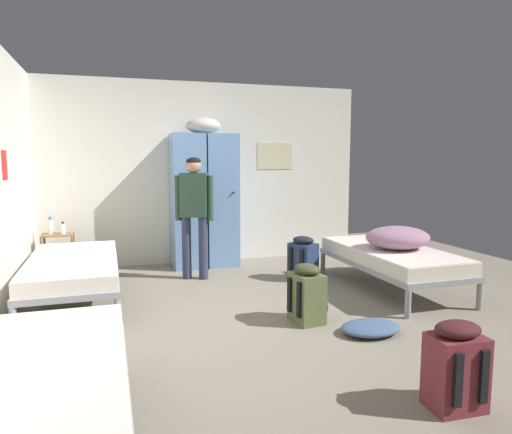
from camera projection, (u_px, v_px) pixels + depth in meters
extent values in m
plane|color=gray|center=(265.00, 321.00, 4.37)|extent=(8.64, 8.64, 0.00)
cube|color=silver|center=(205.00, 173.00, 6.78)|extent=(4.69, 0.06, 2.59)
cube|color=beige|center=(275.00, 156.00, 7.04)|extent=(0.55, 0.01, 0.40)
cube|color=red|center=(4.00, 165.00, 4.39)|extent=(0.01, 0.20, 0.28)
cube|color=#6B93C6|center=(188.00, 201.00, 6.45)|extent=(0.44, 0.52, 1.85)
cylinder|color=black|center=(200.00, 193.00, 6.21)|extent=(0.02, 0.03, 0.02)
cube|color=#6B93C6|center=(220.00, 200.00, 6.58)|extent=(0.44, 0.52, 1.85)
cylinder|color=black|center=(234.00, 193.00, 6.34)|extent=(0.02, 0.03, 0.02)
ellipsoid|color=beige|center=(203.00, 126.00, 6.39)|extent=(0.48, 0.36, 0.22)
cylinder|color=brown|center=(42.00, 260.00, 5.71)|extent=(0.03, 0.03, 0.55)
cylinder|color=brown|center=(73.00, 258.00, 5.82)|extent=(0.03, 0.03, 0.55)
cylinder|color=brown|center=(45.00, 256.00, 5.97)|extent=(0.03, 0.03, 0.55)
cylinder|color=brown|center=(74.00, 254.00, 6.07)|extent=(0.03, 0.03, 0.55)
cube|color=brown|center=(59.00, 263.00, 5.90)|extent=(0.38, 0.30, 0.02)
cube|color=brown|center=(58.00, 235.00, 5.86)|extent=(0.38, 0.30, 0.02)
cylinder|color=gray|center=(13.00, 323.00, 3.90)|extent=(0.06, 0.06, 0.28)
cylinder|color=gray|center=(118.00, 313.00, 4.16)|extent=(0.06, 0.06, 0.28)
cylinder|color=gray|center=(42.00, 272.00, 5.64)|extent=(0.06, 0.06, 0.28)
cylinder|color=gray|center=(115.00, 267.00, 5.89)|extent=(0.06, 0.06, 0.28)
cube|color=gray|center=(74.00, 274.00, 4.88)|extent=(0.90, 1.90, 0.06)
cube|color=silver|center=(73.00, 265.00, 4.87)|extent=(0.87, 1.84, 0.14)
cube|color=white|center=(73.00, 258.00, 4.86)|extent=(0.86, 1.82, 0.01)
cylinder|color=gray|center=(120.00, 351.00, 3.34)|extent=(0.06, 0.06, 0.28)
cube|color=gray|center=(36.00, 401.00, 2.32)|extent=(0.90, 1.90, 0.06)
cube|color=beige|center=(35.00, 382.00, 2.31)|extent=(0.87, 1.84, 0.14)
cube|color=silver|center=(34.00, 367.00, 2.30)|extent=(0.86, 1.82, 0.01)
cylinder|color=gray|center=(378.00, 259.00, 6.40)|extent=(0.06, 0.06, 0.28)
cylinder|color=gray|center=(323.00, 263.00, 6.15)|extent=(0.06, 0.06, 0.28)
cylinder|color=gray|center=(479.00, 296.00, 4.66)|extent=(0.06, 0.06, 0.28)
cylinder|color=gray|center=(408.00, 304.00, 4.41)|extent=(0.06, 0.06, 0.28)
cube|color=gray|center=(391.00, 263.00, 5.39)|extent=(0.90, 1.90, 0.06)
cube|color=beige|center=(391.00, 255.00, 5.37)|extent=(0.87, 1.84, 0.14)
cube|color=silver|center=(391.00, 248.00, 5.36)|extent=(0.86, 1.82, 0.01)
ellipsoid|color=gray|center=(398.00, 238.00, 5.29)|extent=(0.74, 0.64, 0.26)
cylinder|color=#2D334C|center=(203.00, 248.00, 5.84)|extent=(0.12, 0.12, 0.79)
cylinder|color=#2D334C|center=(187.00, 248.00, 5.86)|extent=(0.12, 0.12, 0.79)
cube|color=#284233|center=(194.00, 195.00, 5.77)|extent=(0.38, 0.30, 0.54)
cylinder|color=#284233|center=(210.00, 198.00, 5.76)|extent=(0.08, 0.08, 0.56)
cylinder|color=#284233|center=(178.00, 198.00, 5.79)|extent=(0.08, 0.08, 0.56)
sphere|color=tan|center=(194.00, 166.00, 5.72)|extent=(0.19, 0.19, 0.19)
ellipsoid|color=black|center=(194.00, 162.00, 5.71)|extent=(0.18, 0.18, 0.11)
cylinder|color=silver|center=(50.00, 227.00, 5.84)|extent=(0.07, 0.07, 0.18)
cylinder|color=#2666B2|center=(50.00, 218.00, 5.83)|extent=(0.04, 0.04, 0.03)
cylinder|color=white|center=(63.00, 229.00, 5.83)|extent=(0.05, 0.05, 0.13)
cylinder|color=black|center=(63.00, 223.00, 5.82)|extent=(0.03, 0.03, 0.03)
cube|color=#566038|center=(307.00, 298.00, 4.31)|extent=(0.28, 0.35, 0.46)
ellipsoid|color=#383D23|center=(320.00, 304.00, 4.38)|extent=(0.11, 0.25, 0.20)
ellipsoid|color=#383D23|center=(307.00, 269.00, 4.28)|extent=(0.25, 0.31, 0.10)
cube|color=black|center=(299.00, 300.00, 4.17)|extent=(0.03, 0.05, 0.32)
cube|color=black|center=(289.00, 295.00, 4.33)|extent=(0.03, 0.05, 0.32)
cube|color=maroon|center=(455.00, 372.00, 2.81)|extent=(0.33, 0.26, 0.46)
ellipsoid|color=#42191E|center=(439.00, 374.00, 2.96)|extent=(0.24, 0.09, 0.20)
ellipsoid|color=#42191E|center=(458.00, 329.00, 2.78)|extent=(0.30, 0.23, 0.10)
cube|color=black|center=(484.00, 377.00, 2.70)|extent=(0.05, 0.03, 0.32)
cube|color=black|center=(458.00, 381.00, 2.65)|extent=(0.05, 0.03, 0.32)
cube|color=navy|center=(303.00, 261.00, 5.84)|extent=(0.36, 0.40, 0.46)
ellipsoid|color=black|center=(310.00, 266.00, 5.95)|extent=(0.18, 0.25, 0.20)
ellipsoid|color=black|center=(303.00, 240.00, 5.80)|extent=(0.33, 0.36, 0.10)
cube|color=black|center=(302.00, 262.00, 5.68)|extent=(0.04, 0.06, 0.32)
cube|color=black|center=(291.00, 260.00, 5.80)|extent=(0.04, 0.06, 0.32)
ellipsoid|color=#42567A|center=(371.00, 328.00, 4.04)|extent=(0.54, 0.39, 0.11)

